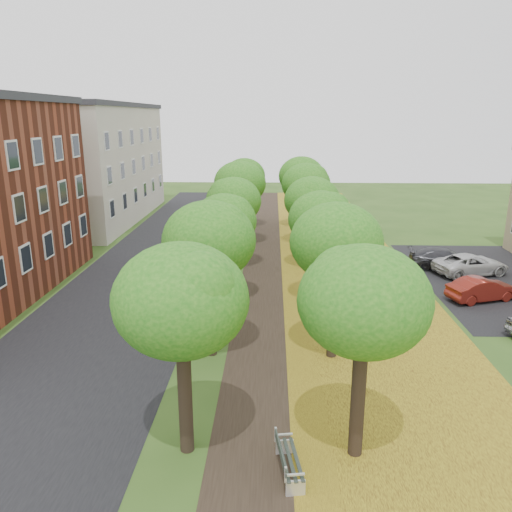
# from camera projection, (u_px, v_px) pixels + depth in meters

# --- Properties ---
(ground) EXTENTS (120.00, 120.00, 0.00)m
(ground) POSITION_uv_depth(u_px,v_px,m) (264.00, 451.00, 14.31)
(ground) COLOR #2D4C19
(ground) RESTS_ON ground
(street_asphalt) EXTENTS (8.00, 70.00, 0.01)m
(street_asphalt) POSITION_uv_depth(u_px,v_px,m) (140.00, 281.00, 28.98)
(street_asphalt) COLOR black
(street_asphalt) RESTS_ON ground
(footpath) EXTENTS (3.20, 70.00, 0.01)m
(footpath) POSITION_uv_depth(u_px,v_px,m) (268.00, 283.00, 28.74)
(footpath) COLOR black
(footpath) RESTS_ON ground
(leaf_verge) EXTENTS (7.50, 70.00, 0.01)m
(leaf_verge) POSITION_uv_depth(u_px,v_px,m) (356.00, 284.00, 28.58)
(leaf_verge) COLOR gold
(leaf_verge) RESTS_ON ground
(parking_lot) EXTENTS (9.00, 16.00, 0.01)m
(parking_lot) POSITION_uv_depth(u_px,v_px,m) (498.00, 280.00, 29.27)
(parking_lot) COLOR black
(parking_lot) RESTS_ON ground
(tree_row_west) EXTENTS (3.55, 33.55, 5.98)m
(tree_row_west) POSITION_uv_depth(u_px,v_px,m) (229.00, 207.00, 27.61)
(tree_row_west) COLOR black
(tree_row_west) RESTS_ON ground
(tree_row_east) EXTENTS (3.55, 33.55, 5.98)m
(tree_row_east) POSITION_uv_depth(u_px,v_px,m) (316.00, 207.00, 27.46)
(tree_row_east) COLOR black
(tree_row_east) RESTS_ON ground
(building_cream) EXTENTS (10.30, 20.30, 10.40)m
(building_cream) POSITION_uv_depth(u_px,v_px,m) (83.00, 162.00, 45.20)
(building_cream) COLOR beige
(building_cream) RESTS_ON ground
(bench) EXTENTS (0.78, 1.86, 0.85)m
(bench) POSITION_uv_depth(u_px,v_px,m) (288.00, 459.00, 13.29)
(bench) COLOR #252E28
(bench) RESTS_ON ground
(car_red) EXTENTS (3.91, 2.39, 1.22)m
(car_red) POSITION_uv_depth(u_px,v_px,m) (482.00, 289.00, 25.86)
(car_red) COLOR maroon
(car_red) RESTS_ON ground
(car_grey) EXTENTS (4.60, 2.40, 1.27)m
(car_grey) POSITION_uv_depth(u_px,v_px,m) (444.00, 259.00, 31.24)
(car_grey) COLOR #2D2E32
(car_grey) RESTS_ON ground
(car_white) EXTENTS (4.95, 3.37, 1.26)m
(car_white) POSITION_uv_depth(u_px,v_px,m) (471.00, 264.00, 30.11)
(car_white) COLOR silver
(car_white) RESTS_ON ground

